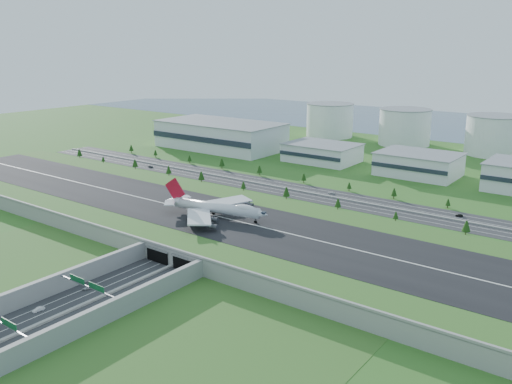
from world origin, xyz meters
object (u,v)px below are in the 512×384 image
Objects in this scene: car_1 at (39,309)px; car_4 at (150,167)px; boeing_747 at (216,208)px; car_5 at (459,215)px; car_2 at (159,284)px; fuel_tank_a at (330,120)px; car_0 at (88,287)px; car_7 at (331,193)px.

car_1 is 0.91× the size of car_4.
car_5 is at bearing 35.62° from boeing_747.
car_2 is at bearing 70.92° from car_1.
fuel_tank_a is at bearing 97.13° from boeing_747.
car_0 is 0.90× the size of car_2.
car_0 is 189.42m from car_7.
boeing_747 is 143.80m from car_5.
boeing_747 is 14.15× the size of car_5.
car_5 is at bearing 74.31° from car_0.
car_0 is at bearing 42.11° from car_2.
boeing_747 reaches higher than car_5.
fuel_tank_a reaches higher than boeing_747.
fuel_tank_a is 0.81× the size of boeing_747.
car_7 is at bearing 71.23° from boeing_747.
car_4 is (-170.88, 152.39, 0.14)m from car_2.
car_7 is at bearing -86.55° from car_2.
boeing_747 is 169.33m from car_4.
fuel_tank_a is 412.58m from car_0.
car_1 is at bearing -77.11° from car_0.
car_5 is (202.51, -206.46, -16.66)m from fuel_tank_a.
car_0 is at bearing -142.90° from car_4.
boeing_747 reaches higher than car_7.
fuel_tank_a is 10.09× the size of car_7.
car_2 is at bearing 3.40° from car_7.
car_7 is (8.87, 189.21, -0.07)m from car_0.
car_0 is 22.96m from car_1.
boeing_747 is 72.13m from car_2.
car_4 is (-149.50, 172.25, 0.06)m from car_0.
car_1 is (110.35, -420.43, -16.63)m from fuel_tank_a.
car_4 reaches higher than car_7.
car_0 is 0.93× the size of car_4.
car_5 is at bearing 90.41° from car_7.
fuel_tank_a is at bearing -152.20° from car_5.
boeing_747 is 12.52× the size of car_7.
car_0 is 228.08m from car_4.
fuel_tank_a is 9.94× the size of car_4.
car_2 is (130.70, -377.63, -16.66)m from fuel_tank_a.
car_7 is (-12.51, 169.35, -0.00)m from car_2.
car_1 is 0.88× the size of car_2.
fuel_tank_a reaches higher than car_7.
car_2 is (25.66, -66.21, -12.68)m from boeing_747.
car_2 is 1.04× the size of car_7.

